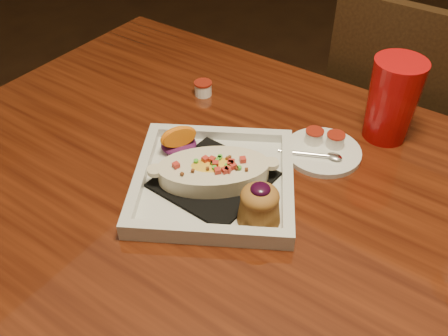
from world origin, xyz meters
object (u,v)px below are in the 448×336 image
Objects in this scene: chair_far at (406,148)px; plate at (218,179)px; saucer at (322,149)px; table at (297,271)px; red_tumbler at (392,100)px.

chair_far is 2.56× the size of plate.
plate is at bearing -117.16° from saucer.
red_tumbler reaches higher than table.
plate reaches higher than table.
saucer is at bearing -121.77° from red_tumbler.
saucer is at bearing 108.46° from table.
plate is (-0.16, 0.00, 0.12)m from table.
chair_far is (-0.00, 0.63, -0.15)m from table.
plate is at bearing 75.45° from chair_far.
saucer is (-0.06, 0.19, 0.11)m from table.
table is 9.40× the size of red_tumbler.
table is at bearing -71.54° from saucer.
saucer is 0.88× the size of red_tumbler.
chair_far is at bearing 45.13° from plate.
chair_far is 5.83× the size of red_tumbler.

